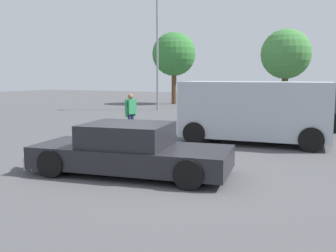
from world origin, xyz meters
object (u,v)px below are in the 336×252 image
object	(u,v)px
pedestrian	(131,110)
suv_dark	(282,104)
van_white	(255,110)
sedan_foreground	(130,151)
dog	(28,158)
light_post_near	(157,32)

from	to	relation	value
pedestrian	suv_dark	bearing A→B (deg)	-127.09
suv_dark	van_white	bearing A→B (deg)	70.01
sedan_foreground	dog	size ratio (longest dim) A/B	9.20
light_post_near	sedan_foreground	bearing A→B (deg)	-65.05
sedan_foreground	light_post_near	bearing A→B (deg)	106.51
sedan_foreground	van_white	distance (m)	5.70
pedestrian	light_post_near	xyz separation A→B (m)	(-3.88, 9.87, 4.15)
pedestrian	sedan_foreground	bearing A→B (deg)	134.63
dog	van_white	size ratio (longest dim) A/B	0.10
sedan_foreground	dog	bearing A→B (deg)	-170.56
dog	pedestrian	bearing A→B (deg)	137.60
sedan_foreground	pedestrian	xyz separation A→B (m)	(-3.15, 5.24, 0.39)
sedan_foreground	dog	distance (m)	2.59
dog	van_white	xyz separation A→B (m)	(4.14, 6.20, 0.83)
van_white	suv_dark	world-z (taller)	van_white
van_white	light_post_near	world-z (taller)	light_post_near
pedestrian	light_post_near	size ratio (longest dim) A/B	0.21
sedan_foreground	suv_dark	xyz separation A→B (m)	(1.93, 9.39, 0.52)
sedan_foreground	pedestrian	distance (m)	6.12
van_white	pedestrian	size ratio (longest dim) A/B	3.16
van_white	dog	bearing A→B (deg)	-128.73
light_post_near	dog	bearing A→B (deg)	-73.93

